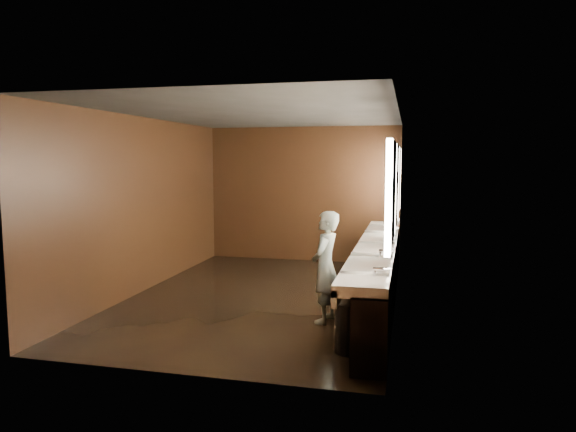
% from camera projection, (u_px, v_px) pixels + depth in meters
% --- Properties ---
extents(floor, '(6.00, 6.00, 0.00)m').
position_uv_depth(floor, '(264.00, 296.00, 7.99)').
color(floor, black).
rests_on(floor, ground).
extents(ceiling, '(4.00, 6.00, 0.02)m').
position_uv_depth(ceiling, '(263.00, 114.00, 7.69)').
color(ceiling, '#2D2D2B').
rests_on(ceiling, wall_back).
extents(wall_back, '(4.00, 0.02, 2.80)m').
position_uv_depth(wall_back, '(303.00, 194.00, 10.74)').
color(wall_back, black).
rests_on(wall_back, floor).
extents(wall_front, '(4.00, 0.02, 2.80)m').
position_uv_depth(wall_front, '(177.00, 235.00, 4.94)').
color(wall_front, black).
rests_on(wall_front, floor).
extents(wall_left, '(0.02, 6.00, 2.80)m').
position_uv_depth(wall_left, '(145.00, 204.00, 8.30)').
color(wall_left, black).
rests_on(wall_left, floor).
extents(wall_right, '(0.02, 6.00, 2.80)m').
position_uv_depth(wall_right, '(397.00, 210.00, 7.38)').
color(wall_right, black).
rests_on(wall_right, floor).
extents(sink_counter, '(0.55, 5.40, 1.01)m').
position_uv_depth(sink_counter, '(381.00, 271.00, 7.53)').
color(sink_counter, black).
rests_on(sink_counter, floor).
extents(mirror_band, '(0.06, 5.03, 1.15)m').
position_uv_depth(mirror_band, '(396.00, 186.00, 7.35)').
color(mirror_band, '#FFECD0').
rests_on(mirror_band, wall_right).
extents(person, '(0.44, 0.59, 1.46)m').
position_uv_depth(person, '(325.00, 267.00, 6.68)').
color(person, '#7DA9BB').
rests_on(person, floor).
extents(trash_bin, '(0.44, 0.44, 0.56)m').
position_uv_depth(trash_bin, '(351.00, 327.00, 5.66)').
color(trash_bin, black).
rests_on(trash_bin, floor).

